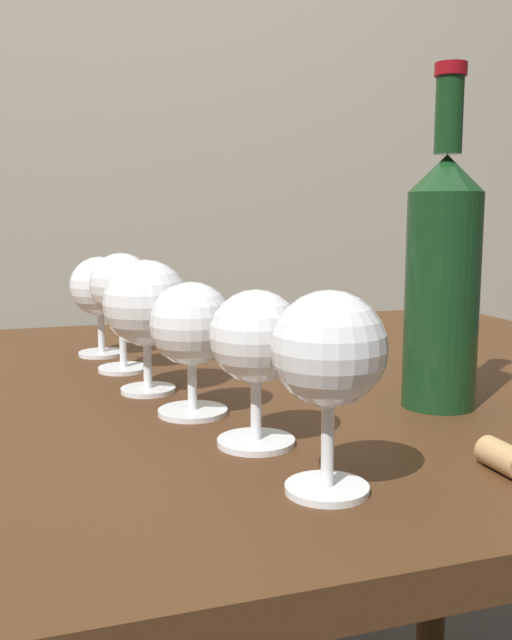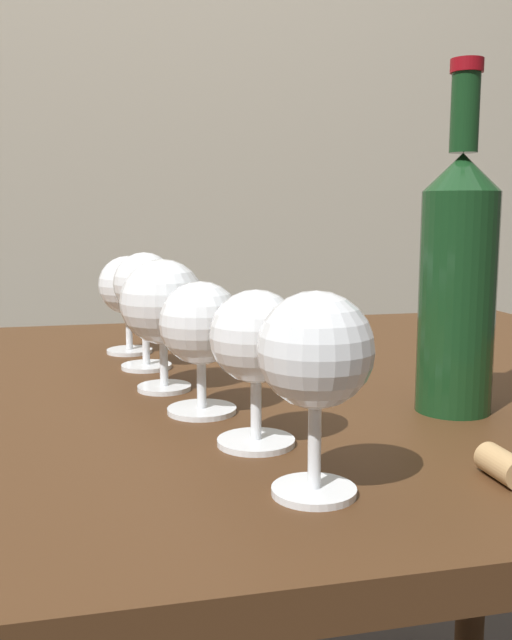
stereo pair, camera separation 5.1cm
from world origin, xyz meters
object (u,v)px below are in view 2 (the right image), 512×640
wine_bottle (458,277)px  wine_glass_rose (145,286)px  cork (503,466)px  wine_glass_chardonnay (316,355)px  wine_glass_merlot (124,287)px  wine_glass_amber (256,340)px  wine_glass_white (201,325)px  wine_glass_port (163,305)px

wine_bottle → wine_glass_rose: bearing=137.0°
wine_bottle → cork: bearing=-107.3°
wine_glass_chardonnay → wine_glass_merlot: 0.54m
wine_glass_merlot → cork: (0.24, -0.53, -0.08)m
wine_glass_amber → wine_glass_white: 0.11m
wine_glass_chardonnay → wine_glass_amber: wine_glass_chardonnay is taller
wine_glass_rose → cork: (0.22, -0.43, -0.09)m
wine_glass_port → wine_glass_merlot: (-0.03, 0.22, -0.00)m
wine_glass_chardonnay → wine_glass_port: wine_glass_port is taller
wine_glass_rose → wine_glass_port: bearing=-84.6°
wine_glass_port → wine_glass_rose: 0.11m
wine_glass_amber → wine_glass_rose: (-0.07, 0.31, 0.01)m
cork → wine_glass_chardonnay: bearing=177.5°
wine_glass_amber → wine_glass_rose: size_ratio=0.91×
wine_glass_white → cork: (0.18, -0.22, -0.07)m
cork → wine_glass_merlot: bearing=114.2°
wine_glass_chardonnay → cork: (0.14, -0.01, -0.09)m
wine_glass_port → wine_glass_rose: (-0.01, 0.11, 0.01)m
wine_glass_merlot → wine_glass_chardonnay: bearing=-79.2°
wine_glass_white → cork: wine_glass_white is taller
wine_bottle → cork: 0.22m
wine_glass_amber → wine_bottle: wine_bottle is taller
wine_glass_rose → wine_bottle: 0.38m
wine_bottle → cork: size_ratio=7.76×
wine_glass_amber → wine_glass_port: wine_glass_port is taller
wine_glass_white → wine_glass_merlot: (-0.06, 0.31, 0.00)m
wine_glass_rose → wine_bottle: bearing=-43.0°
cork → wine_glass_port: bearing=123.5°
wine_glass_amber → wine_bottle: 0.22m
wine_glass_white → cork: bearing=-50.2°
wine_glass_chardonnay → wine_glass_amber: size_ratio=1.08×
wine_glass_chardonnay → wine_glass_amber: (-0.01, 0.11, -0.01)m
wine_glass_port → cork: bearing=-56.5°
wine_glass_port → wine_bottle: size_ratio=0.43×
wine_glass_port → cork: wine_glass_port is taller
wine_glass_chardonnay → wine_glass_white: size_ratio=1.11×
wine_glass_chardonnay → wine_glass_merlot: size_ratio=1.06×
wine_glass_merlot → wine_bottle: size_ratio=0.40×
wine_glass_amber → wine_glass_white: (-0.03, 0.10, -0.00)m
wine_glass_amber → wine_glass_white: wine_glass_amber is taller
wine_glass_merlot → wine_glass_amber: bearing=-78.4°
wine_glass_rose → wine_glass_merlot: bearing=100.6°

